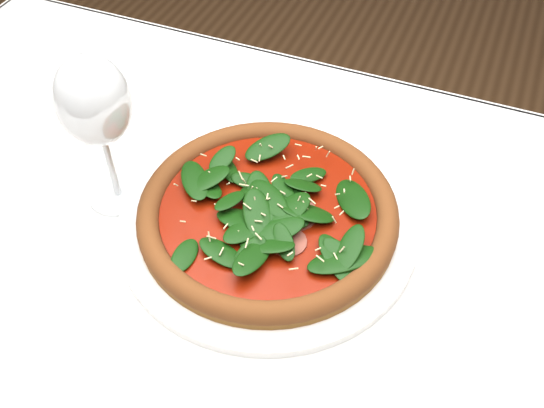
% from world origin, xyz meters
% --- Properties ---
extents(dining_table, '(1.21, 0.81, 0.75)m').
position_xyz_m(dining_table, '(0.00, 0.00, 0.65)').
color(dining_table, silver).
rests_on(dining_table, ground).
extents(plate, '(0.37, 0.37, 0.02)m').
position_xyz_m(plate, '(0.06, 0.05, 0.76)').
color(plate, white).
rests_on(plate, dining_table).
extents(pizza, '(0.33, 0.33, 0.04)m').
position_xyz_m(pizza, '(0.06, 0.05, 0.78)').
color(pizza, '#986524').
rests_on(pizza, plate).
extents(wine_glass, '(0.09, 0.09, 0.21)m').
position_xyz_m(wine_glass, '(-0.14, 0.02, 0.90)').
color(wine_glass, white).
rests_on(wine_glass, dining_table).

